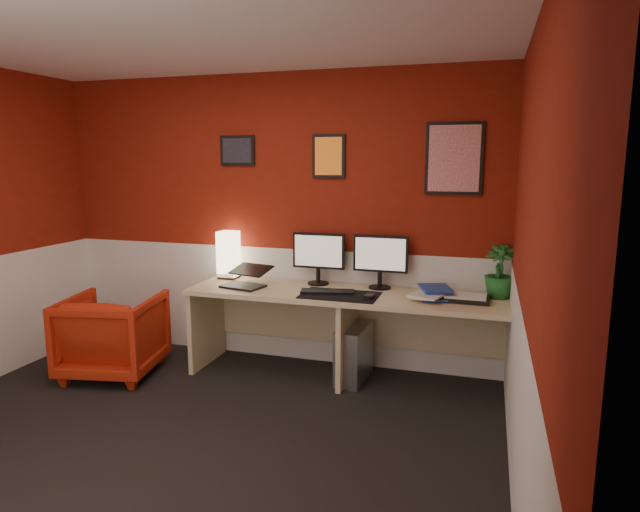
% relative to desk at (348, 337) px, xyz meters
% --- Properties ---
extents(ground, '(4.00, 3.50, 0.01)m').
position_rel_desk_xyz_m(ground, '(-0.77, -1.41, -0.36)').
color(ground, black).
rests_on(ground, ground).
extents(ceiling, '(4.00, 3.50, 0.01)m').
position_rel_desk_xyz_m(ceiling, '(-0.77, -1.41, 2.13)').
color(ceiling, white).
rests_on(ceiling, ground).
extents(wall_back, '(4.00, 0.01, 2.50)m').
position_rel_desk_xyz_m(wall_back, '(-0.77, 0.34, 0.89)').
color(wall_back, maroon).
rests_on(wall_back, ground).
extents(wall_right, '(0.01, 3.50, 2.50)m').
position_rel_desk_xyz_m(wall_right, '(1.23, -1.41, 0.89)').
color(wall_right, maroon).
rests_on(wall_right, ground).
extents(wainscot_back, '(4.00, 0.01, 1.00)m').
position_rel_desk_xyz_m(wainscot_back, '(-0.77, 0.34, 0.14)').
color(wainscot_back, silver).
rests_on(wainscot_back, ground).
extents(wainscot_right, '(0.01, 3.50, 1.00)m').
position_rel_desk_xyz_m(wainscot_right, '(1.22, -1.41, 0.14)').
color(wainscot_right, silver).
rests_on(wainscot_right, ground).
extents(desk, '(2.60, 0.65, 0.73)m').
position_rel_desk_xyz_m(desk, '(0.00, 0.00, 0.00)').
color(desk, '#C9B680').
rests_on(desk, ground).
extents(shoji_lamp, '(0.16, 0.16, 0.40)m').
position_rel_desk_xyz_m(shoji_lamp, '(-1.15, 0.21, 0.56)').
color(shoji_lamp, '#FFE5B2').
rests_on(shoji_lamp, desk).
extents(laptop, '(0.37, 0.30, 0.22)m').
position_rel_desk_xyz_m(laptop, '(-0.88, -0.08, 0.47)').
color(laptop, black).
rests_on(laptop, desk).
extents(monitor_left, '(0.45, 0.06, 0.58)m').
position_rel_desk_xyz_m(monitor_left, '(-0.31, 0.21, 0.66)').
color(monitor_left, black).
rests_on(monitor_left, desk).
extents(monitor_right, '(0.45, 0.06, 0.58)m').
position_rel_desk_xyz_m(monitor_right, '(0.21, 0.22, 0.66)').
color(monitor_right, black).
rests_on(monitor_right, desk).
extents(desk_mat, '(0.60, 0.38, 0.01)m').
position_rel_desk_xyz_m(desk_mat, '(-0.04, -0.11, 0.37)').
color(desk_mat, black).
rests_on(desk_mat, desk).
extents(keyboard, '(0.44, 0.22, 0.02)m').
position_rel_desk_xyz_m(keyboard, '(-0.15, -0.07, 0.38)').
color(keyboard, black).
rests_on(keyboard, desk_mat).
extents(mouse, '(0.08, 0.11, 0.03)m').
position_rel_desk_xyz_m(mouse, '(0.21, -0.15, 0.39)').
color(mouse, black).
rests_on(mouse, desk_mat).
extents(book_bottom, '(0.22, 0.28, 0.02)m').
position_rel_desk_xyz_m(book_bottom, '(0.58, -0.01, 0.38)').
color(book_bottom, '#203F94').
rests_on(book_bottom, desk).
extents(book_middle, '(0.32, 0.37, 0.02)m').
position_rel_desk_xyz_m(book_middle, '(0.53, -0.00, 0.40)').
color(book_middle, silver).
rests_on(book_middle, book_bottom).
extents(book_top, '(0.30, 0.35, 0.03)m').
position_rel_desk_xyz_m(book_top, '(0.57, 0.02, 0.43)').
color(book_top, '#203F94').
rests_on(book_top, book_middle).
extents(zen_tray, '(0.36, 0.26, 0.03)m').
position_rel_desk_xyz_m(zen_tray, '(0.90, 0.01, 0.38)').
color(zen_tray, black).
rests_on(zen_tray, desk).
extents(potted_plant, '(0.26, 0.26, 0.41)m').
position_rel_desk_xyz_m(potted_plant, '(1.14, 0.18, 0.57)').
color(potted_plant, '#19591E').
rests_on(potted_plant, desk).
extents(pc_tower, '(0.23, 0.46, 0.45)m').
position_rel_desk_xyz_m(pc_tower, '(0.05, 0.01, -0.14)').
color(pc_tower, '#99999E').
rests_on(pc_tower, ground).
extents(armchair, '(0.85, 0.87, 0.68)m').
position_rel_desk_xyz_m(armchair, '(-1.89, -0.45, -0.03)').
color(armchair, red).
rests_on(armchair, ground).
extents(art_left, '(0.32, 0.02, 0.26)m').
position_rel_desk_xyz_m(art_left, '(-1.09, 0.33, 1.49)').
color(art_left, black).
rests_on(art_left, wall_back).
extents(art_center, '(0.28, 0.02, 0.36)m').
position_rel_desk_xyz_m(art_center, '(-0.26, 0.33, 1.44)').
color(art_center, orange).
rests_on(art_center, wall_back).
extents(art_right, '(0.44, 0.02, 0.56)m').
position_rel_desk_xyz_m(art_right, '(0.76, 0.33, 1.42)').
color(art_right, red).
rests_on(art_right, wall_back).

